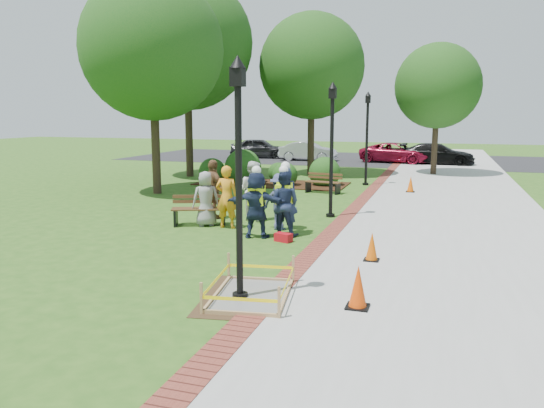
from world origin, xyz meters
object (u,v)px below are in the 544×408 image
(bench_near, at_px, (200,216))
(cone_front, at_px, (358,288))
(hivis_worker_b, at_px, (285,199))
(hivis_worker_a, at_px, (257,202))
(hivis_worker_c, at_px, (284,201))
(lamp_near, at_px, (239,161))
(wet_concrete_pad, at_px, (251,285))

(bench_near, bearing_deg, cone_front, -44.21)
(cone_front, distance_m, hivis_worker_b, 5.84)
(hivis_worker_a, height_order, hivis_worker_c, hivis_worker_a)
(bench_near, xyz_separation_m, hivis_worker_b, (2.73, -0.28, 0.70))
(lamp_near, distance_m, hivis_worker_b, 5.48)
(hivis_worker_b, xyz_separation_m, hivis_worker_c, (0.02, -0.24, -0.04))
(hivis_worker_b, bearing_deg, wet_concrete_pad, -80.31)
(bench_near, relative_size, cone_front, 2.25)
(cone_front, height_order, hivis_worker_b, hivis_worker_b)
(lamp_near, distance_m, hivis_worker_a, 4.98)
(bench_near, relative_size, hivis_worker_c, 0.90)
(hivis_worker_a, relative_size, hivis_worker_c, 1.01)
(hivis_worker_a, height_order, hivis_worker_b, hivis_worker_b)
(wet_concrete_pad, distance_m, hivis_worker_b, 5.24)
(hivis_worker_b, bearing_deg, bench_near, 174.16)
(bench_near, bearing_deg, hivis_worker_a, -24.05)
(lamp_near, bearing_deg, hivis_worker_a, 105.87)
(bench_near, distance_m, hivis_worker_a, 2.43)
(bench_near, height_order, lamp_near, lamp_near)
(hivis_worker_c, bearing_deg, lamp_near, -82.28)
(wet_concrete_pad, distance_m, hivis_worker_c, 5.00)
(wet_concrete_pad, relative_size, bench_near, 1.47)
(lamp_near, xyz_separation_m, hivis_worker_c, (-0.68, 4.99, -1.53))
(bench_near, bearing_deg, wet_concrete_pad, -56.29)
(wet_concrete_pad, xyz_separation_m, hivis_worker_c, (-0.85, 4.88, 0.72))
(bench_near, relative_size, hivis_worker_a, 0.89)
(wet_concrete_pad, xyz_separation_m, cone_front, (1.93, 0.02, 0.14))
(hivis_worker_a, bearing_deg, hivis_worker_b, 48.34)
(cone_front, height_order, hivis_worker_c, hivis_worker_c)
(wet_concrete_pad, relative_size, hivis_worker_c, 1.32)
(bench_near, xyz_separation_m, cone_front, (5.52, -5.37, 0.09))
(hivis_worker_b, bearing_deg, hivis_worker_c, -84.71)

